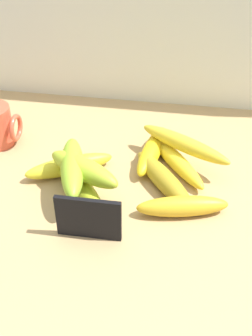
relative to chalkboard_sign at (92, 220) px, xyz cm
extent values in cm
cube|color=tan|center=(-0.49, 8.71, -5.36)|extent=(110.00, 76.00, 3.00)
cube|color=black|center=(0.00, -0.07, 0.34)|extent=(11.00, 0.80, 8.40)
cube|color=#856142|center=(0.00, 0.73, -3.56)|extent=(9.90, 1.20, 0.60)
torus|color=#CF4D34|center=(-21.66, 23.93, 0.52)|extent=(1.00, 5.90, 5.90)
ellipsoid|color=yellow|center=(-8.12, 15.97, -1.97)|extent=(17.32, 11.90, 3.77)
ellipsoid|color=#A68D21|center=(10.80, 14.50, -1.89)|extent=(14.70, 17.72, 3.92)
ellipsoid|color=#A8B824|center=(-5.05, 10.72, -1.90)|extent=(16.07, 18.24, 3.90)
ellipsoid|color=gold|center=(14.70, 7.75, -1.97)|extent=(16.93, 7.27, 3.78)
ellipsoid|color=yellow|center=(7.61, 23.66, -1.94)|extent=(6.82, 17.84, 3.83)
ellipsoid|color=yellow|center=(12.68, 21.20, -2.21)|extent=(13.95, 17.79, 3.30)
ellipsoid|color=#8CBD2A|center=(-5.81, 10.60, 2.18)|extent=(8.47, 17.85, 4.27)
ellipsoid|color=yellow|center=(14.11, 22.59, 1.10)|extent=(19.32, 13.06, 3.31)
ellipsoid|color=#A2BD2B|center=(-3.61, 10.32, 2.19)|extent=(15.70, 11.06, 4.29)
camera|label=1|loc=(13.57, -49.91, 51.76)|focal=46.98mm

